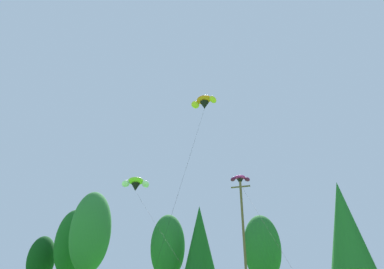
% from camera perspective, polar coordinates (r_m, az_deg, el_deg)
% --- Properties ---
extents(treeline_tree_a, '(4.31, 4.31, 9.31)m').
position_cam_1_polar(treeline_tree_a, '(61.30, -25.24, -19.45)').
color(treeline_tree_a, '#472D19').
rests_on(treeline_tree_a, ground_plane).
extents(treeline_tree_b, '(5.35, 5.35, 13.14)m').
position_cam_1_polar(treeline_tree_b, '(57.06, -20.49, -17.57)').
color(treeline_tree_b, '#472D19').
rests_on(treeline_tree_b, ground_plane).
extents(treeline_tree_c, '(5.76, 5.76, 14.67)m').
position_cam_1_polar(treeline_tree_c, '(50.51, -17.57, -16.10)').
color(treeline_tree_c, '#472D19').
rests_on(treeline_tree_c, ground_plane).
extents(treeline_tree_d, '(4.84, 4.84, 11.26)m').
position_cam_1_polar(treeline_tree_d, '(48.16, -4.33, -19.22)').
color(treeline_tree_d, '#472D19').
rests_on(treeline_tree_d, ground_plane).
extents(treeline_tree_e, '(4.25, 4.25, 12.06)m').
position_cam_1_polar(treeline_tree_e, '(45.95, 1.36, -18.08)').
color(treeline_tree_e, '#472D19').
rests_on(treeline_tree_e, ground_plane).
extents(treeline_tree_f, '(4.44, 4.44, 9.79)m').
position_cam_1_polar(treeline_tree_f, '(41.65, 12.36, -19.08)').
color(treeline_tree_f, '#472D19').
rests_on(treeline_tree_f, ground_plane).
extents(treeline_tree_g, '(4.49, 4.49, 13.13)m').
position_cam_1_polar(treeline_tree_g, '(41.73, 25.50, -14.11)').
color(treeline_tree_g, '#472D19').
rests_on(treeline_tree_g, ground_plane).
extents(utility_pole, '(2.20, 0.26, 12.59)m').
position_cam_1_polar(utility_pole, '(36.13, 9.19, -17.44)').
color(utility_pole, brown).
rests_on(utility_pole, ground_plane).
extents(parafoil_kite_high_orange, '(3.37, 10.95, 20.52)m').
position_cam_1_polar(parafoil_kite_high_orange, '(37.01, 2.16, 5.74)').
color(parafoil_kite_high_orange, orange).
extents(parafoil_kite_mid_lime_white, '(15.85, 15.80, 13.58)m').
position_cam_1_polar(parafoil_kite_mid_lime_white, '(44.32, -9.98, -8.61)').
color(parafoil_kite_mid_lime_white, '#93D633').
extents(parafoil_kite_far_magenta, '(9.27, 20.13, 14.59)m').
position_cam_1_polar(parafoil_kite_far_magenta, '(45.15, 8.55, -7.92)').
color(parafoil_kite_far_magenta, '#D12893').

